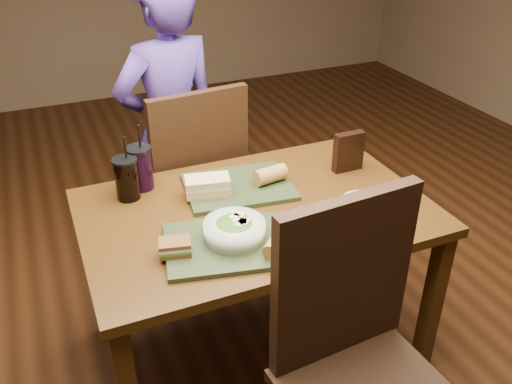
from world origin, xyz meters
The scene contains 16 objects.
ground centered at (0.00, 0.00, 0.00)m, with size 6.00×6.00×0.00m, color #381C0B.
dining_table centered at (0.00, 0.00, 0.66)m, with size 1.30×0.85×0.75m.
chair_near centered at (0.05, -0.66, 0.60)m, with size 0.50×0.51×1.09m.
chair_far centered at (-0.06, 0.60, 0.59)m, with size 0.50×0.50×1.06m.
diner centered at (-0.10, 0.84, 0.75)m, with size 0.55×0.36×1.50m, color #432B78.
tray_near centered at (-0.19, -0.19, 0.76)m, with size 0.42×0.32×0.02m, color #263119.
tray_far centered at (-0.01, 0.16, 0.76)m, with size 0.42×0.32×0.02m, color #263119.
salad_bowl centered at (-0.15, -0.18, 0.80)m, with size 0.21×0.21×0.07m.
soup_bowl centered at (0.34, -0.19, 0.78)m, with size 0.22×0.22×0.07m.
sandwich_near centered at (-0.36, -0.18, 0.79)m, with size 0.12×0.09×0.05m.
sandwich_far centered at (-0.14, 0.15, 0.80)m, with size 0.19×0.13×0.07m.
baguette_near centered at (-0.06, -0.30, 0.80)m, with size 0.05×0.05×0.11m, color #AD7533.
baguette_far centered at (0.12, 0.13, 0.80)m, with size 0.07×0.07×0.13m, color #AD7533.
cup_cola centered at (-0.43, 0.26, 0.84)m, with size 0.10×0.10×0.26m.
cup_berry centered at (-0.36, 0.32, 0.84)m, with size 0.10×0.10×0.28m.
chip_bag centered at (0.48, 0.13, 0.84)m, with size 0.13×0.04×0.17m, color black.
Camera 1 is at (-0.68, -1.60, 1.84)m, focal length 38.00 mm.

